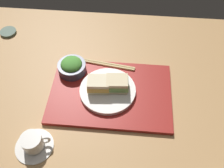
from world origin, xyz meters
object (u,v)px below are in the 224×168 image
(chopsticks_pair, at_px, (109,65))
(coffee_cup, at_px, (33,143))
(sandwich_far, at_px, (98,84))
(sandwich_plate, at_px, (108,89))
(small_sauce_dish, at_px, (8,32))
(sandwich_near, at_px, (117,84))
(salad_bowl, at_px, (72,66))

(chopsticks_pair, relative_size, coffee_cup, 1.69)
(sandwich_far, bearing_deg, sandwich_plate, -173.29)
(coffee_cup, height_order, small_sauce_dish, coffee_cup)
(sandwich_near, bearing_deg, small_sauce_dish, -29.38)
(sandwich_far, bearing_deg, sandwich_near, -173.29)
(sandwich_near, height_order, sandwich_far, same)
(chopsticks_pair, bearing_deg, sandwich_far, 79.27)
(salad_bowl, distance_m, chopsticks_pair, 0.15)
(salad_bowl, xyz_separation_m, chopsticks_pair, (-0.14, -0.04, -0.02))
(coffee_cup, relative_size, small_sauce_dish, 1.73)
(sandwich_plate, distance_m, coffee_cup, 0.33)
(sandwich_near, xyz_separation_m, small_sauce_dish, (0.53, -0.30, -0.05))
(sandwich_far, height_order, small_sauce_dish, sandwich_far)
(small_sauce_dish, bearing_deg, sandwich_plate, 148.65)
(sandwich_near, distance_m, small_sauce_dish, 0.62)
(chopsticks_pair, xyz_separation_m, small_sauce_dish, (0.49, -0.17, -0.01))
(chopsticks_pair, height_order, small_sauce_dish, chopsticks_pair)
(chopsticks_pair, xyz_separation_m, coffee_cup, (0.21, 0.37, 0.01))
(coffee_cup, bearing_deg, sandwich_near, -136.42)
(sandwich_plate, bearing_deg, chopsticks_pair, -86.24)
(sandwich_plate, xyz_separation_m, sandwich_near, (-0.03, -0.00, 0.03))
(coffee_cup, xyz_separation_m, small_sauce_dish, (0.28, -0.54, -0.02))
(sandwich_plate, bearing_deg, coffee_cup, 47.19)
(chopsticks_pair, height_order, coffee_cup, coffee_cup)
(sandwich_plate, height_order, coffee_cup, coffee_cup)
(sandwich_plate, bearing_deg, salad_bowl, -29.58)
(sandwich_near, relative_size, sandwich_far, 1.04)
(salad_bowl, bearing_deg, coffee_cup, 78.00)
(sandwich_near, relative_size, salad_bowl, 0.79)
(sandwich_far, relative_size, salad_bowl, 0.75)
(sandwich_plate, xyz_separation_m, chopsticks_pair, (0.01, -0.13, -0.00))
(sandwich_far, relative_size, chopsticks_pair, 0.39)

